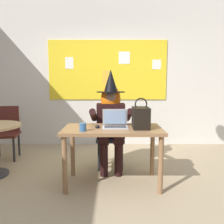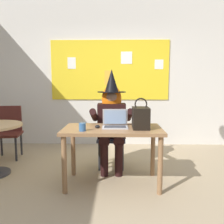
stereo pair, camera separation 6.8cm
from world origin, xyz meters
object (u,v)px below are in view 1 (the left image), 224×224
object	(u,v)px
person_costumed	(111,115)
laptop	(116,123)
computer_mouse	(98,127)
coffee_mug	(83,127)
chair_at_desk	(111,133)
chair_spare_by_window	(7,129)
desk_main	(113,136)
handbag	(141,117)

from	to	relation	value
person_costumed	laptop	xyz separation A→B (m)	(0.06, -0.52, -0.03)
person_costumed	computer_mouse	world-z (taller)	person_costumed
person_costumed	coffee_mug	xyz separation A→B (m)	(-0.32, -0.77, -0.03)
chair_at_desk	coffee_mug	size ratio (longest dim) A/B	9.57
laptop	chair_spare_by_window	size ratio (longest dim) A/B	0.36
desk_main	chair_at_desk	size ratio (longest dim) A/B	1.35
coffee_mug	chair_spare_by_window	xyz separation A→B (m)	(-1.47, 1.25, -0.28)
chair_at_desk	handbag	bearing A→B (deg)	29.24
coffee_mug	chair_spare_by_window	world-z (taller)	chair_spare_by_window
laptop	chair_at_desk	bearing A→B (deg)	94.10
laptop	computer_mouse	distance (m)	0.23
person_costumed	handbag	distance (m)	0.70
person_costumed	chair_spare_by_window	bearing A→B (deg)	-106.11
laptop	handbag	bearing A→B (deg)	-13.39
computer_mouse	chair_at_desk	bearing A→B (deg)	82.08
desk_main	handbag	size ratio (longest dim) A/B	3.26
laptop	handbag	xyz separation A→B (m)	(0.32, -0.07, 0.08)
computer_mouse	coffee_mug	bearing A→B (deg)	-124.18
computer_mouse	desk_main	bearing A→B (deg)	7.52
coffee_mug	chair_spare_by_window	bearing A→B (deg)	139.78
coffee_mug	handbag	bearing A→B (deg)	14.33
handbag	coffee_mug	xyz separation A→B (m)	(-0.69, -0.18, -0.09)
laptop	computer_mouse	world-z (taller)	laptop
desk_main	laptop	bearing A→B (deg)	56.46
handbag	computer_mouse	bearing A→B (deg)	178.45
person_costumed	coffee_mug	bearing A→B (deg)	-23.87
computer_mouse	chair_spare_by_window	xyz separation A→B (m)	(-1.63, 1.06, -0.25)
person_costumed	handbag	size ratio (longest dim) A/B	3.94
handbag	coffee_mug	world-z (taller)	handbag
handbag	laptop	bearing A→B (deg)	167.51
handbag	chair_spare_by_window	bearing A→B (deg)	153.75
chair_at_desk	chair_spare_by_window	world-z (taller)	chair_at_desk
chair_at_desk	coffee_mug	world-z (taller)	chair_at_desk
handbag	desk_main	bearing A→B (deg)	176.39
computer_mouse	coffee_mug	xyz separation A→B (m)	(-0.16, -0.19, 0.03)
person_costumed	computer_mouse	bearing A→B (deg)	-16.99
chair_at_desk	person_costumed	xyz separation A→B (m)	(-0.00, -0.12, 0.30)
laptop	coffee_mug	world-z (taller)	laptop
laptop	chair_spare_by_window	world-z (taller)	laptop
chair_at_desk	person_costumed	world-z (taller)	person_costumed
laptop	chair_spare_by_window	bearing A→B (deg)	150.75
chair_at_desk	laptop	distance (m)	0.70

